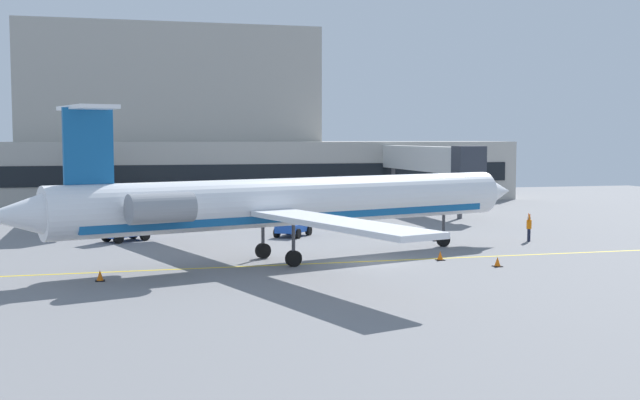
{
  "coord_description": "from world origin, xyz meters",
  "views": [
    {
      "loc": [
        -14.38,
        -42.87,
        7.1
      ],
      "look_at": [
        -1.2,
        7.69,
        3.0
      ],
      "focal_mm": 44.66,
      "sensor_mm": 36.0,
      "label": 1
    }
  ],
  "objects_px": {
    "baggage_tug": "(121,227)",
    "marshaller": "(529,227)",
    "regional_jet": "(290,203)",
    "pushback_tractor": "(295,223)",
    "fuel_tank": "(145,203)"
  },
  "relations": [
    {
      "from": "baggage_tug",
      "to": "fuel_tank",
      "type": "distance_m",
      "value": 15.03
    },
    {
      "from": "regional_jet",
      "to": "pushback_tractor",
      "type": "distance_m",
      "value": 12.02
    },
    {
      "from": "baggage_tug",
      "to": "marshaller",
      "type": "distance_m",
      "value": 27.94
    },
    {
      "from": "baggage_tug",
      "to": "marshaller",
      "type": "relative_size",
      "value": 1.74
    },
    {
      "from": "regional_jet",
      "to": "marshaller",
      "type": "bearing_deg",
      "value": 14.01
    },
    {
      "from": "baggage_tug",
      "to": "marshaller",
      "type": "xyz_separation_m",
      "value": [
        27.07,
        -6.92,
        -0.04
      ]
    },
    {
      "from": "pushback_tractor",
      "to": "baggage_tug",
      "type": "bearing_deg",
      "value": -179.67
    },
    {
      "from": "baggage_tug",
      "to": "pushback_tractor",
      "type": "bearing_deg",
      "value": 0.33
    },
    {
      "from": "pushback_tractor",
      "to": "marshaller",
      "type": "height_order",
      "value": "pushback_tractor"
    },
    {
      "from": "baggage_tug",
      "to": "regional_jet",
      "type": "bearing_deg",
      "value": -50.55
    },
    {
      "from": "pushback_tractor",
      "to": "fuel_tank",
      "type": "bearing_deg",
      "value": 124.03
    },
    {
      "from": "pushback_tractor",
      "to": "regional_jet",
      "type": "bearing_deg",
      "value": -103.97
    },
    {
      "from": "baggage_tug",
      "to": "fuel_tank",
      "type": "height_order",
      "value": "fuel_tank"
    },
    {
      "from": "pushback_tractor",
      "to": "fuel_tank",
      "type": "relative_size",
      "value": 0.48
    },
    {
      "from": "pushback_tractor",
      "to": "fuel_tank",
      "type": "xyz_separation_m",
      "value": [
        -9.99,
        14.8,
        0.49
      ]
    }
  ]
}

